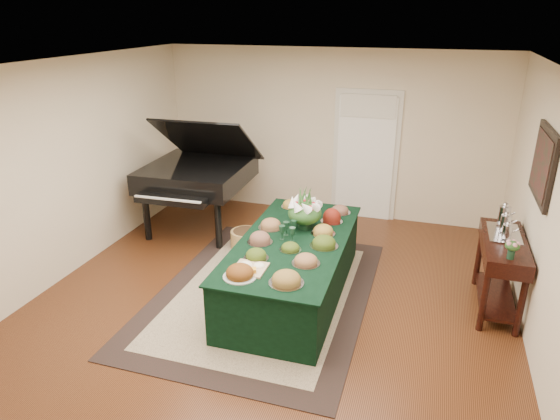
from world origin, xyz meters
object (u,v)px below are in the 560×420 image
(buffet_table, at_px, (293,267))
(mahogany_sideboard, at_px, (502,256))
(floral_centerpiece, at_px, (305,209))
(grand_piano, at_px, (198,173))

(buffet_table, bearing_deg, mahogany_sideboard, 10.25)
(buffet_table, xyz_separation_m, floral_centerpiece, (0.03, 0.38, 0.61))
(grand_piano, height_order, mahogany_sideboard, grand_piano)
(buffet_table, xyz_separation_m, grand_piano, (-1.95, 1.49, 0.54))
(floral_centerpiece, xyz_separation_m, grand_piano, (-1.99, 1.11, -0.07))
(floral_centerpiece, height_order, grand_piano, grand_piano)
(floral_centerpiece, distance_m, grand_piano, 2.28)
(grand_piano, xyz_separation_m, mahogany_sideboard, (4.26, -1.07, -0.23))
(floral_centerpiece, relative_size, grand_piano, 0.24)
(buffet_table, height_order, mahogany_sideboard, mahogany_sideboard)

